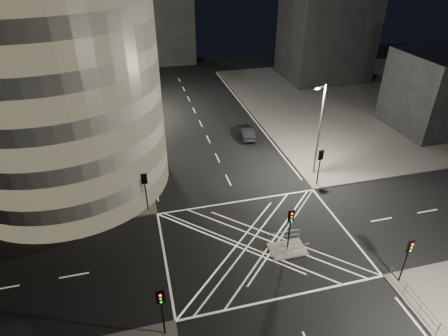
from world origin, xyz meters
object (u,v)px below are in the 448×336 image
object	(u,v)px
street_lamp_left_near	(132,136)
traffic_signal_fr	(320,161)
central_island	(287,249)
traffic_signal_nr	(408,254)
traffic_signal_nl	(161,305)
traffic_signal_island	(290,223)
street_lamp_right_far	(319,128)
street_lamp_left_far	(126,80)
sedan	(246,132)
traffic_signal_fl	(145,185)

from	to	relation	value
street_lamp_left_near	traffic_signal_fr	bearing A→B (deg)	-15.92
central_island	traffic_signal_nr	xyz separation A→B (m)	(6.80, -5.30, 2.84)
traffic_signal_nl	traffic_signal_island	xyz separation A→B (m)	(10.80, 5.30, 0.00)
street_lamp_left_near	street_lamp_right_far	size ratio (longest dim) A/B	1.00
central_island	street_lamp_left_far	xyz separation A→B (m)	(-11.44, 31.50, 5.47)
traffic_signal_nl	traffic_signal_fr	xyz separation A→B (m)	(17.60, 13.60, 0.00)
street_lamp_left_near	sedan	size ratio (longest dim) A/B	2.15
traffic_signal_island	street_lamp_left_near	xyz separation A→B (m)	(-11.44, 13.50, 2.63)
traffic_signal_fl	street_lamp_left_near	bearing A→B (deg)	96.97
central_island	traffic_signal_nr	distance (m)	9.08
traffic_signal_nl	traffic_signal_island	world-z (taller)	same
traffic_signal_island	street_lamp_right_far	distance (m)	13.13
central_island	traffic_signal_fl	distance (m)	13.91
traffic_signal_nr	street_lamp_right_far	world-z (taller)	street_lamp_right_far
traffic_signal_nr	traffic_signal_island	xyz separation A→B (m)	(-6.80, 5.30, 0.00)
street_lamp_left_near	street_lamp_right_far	world-z (taller)	same
central_island	street_lamp_right_far	world-z (taller)	street_lamp_right_far
traffic_signal_fr	traffic_signal_island	world-z (taller)	same
central_island	traffic_signal_island	size ratio (longest dim) A/B	0.75
traffic_signal_fr	traffic_signal_nl	bearing A→B (deg)	-142.31
sedan	street_lamp_left_near	bearing A→B (deg)	30.66
traffic_signal_fl	street_lamp_left_far	xyz separation A→B (m)	(-0.64, 23.20, 2.63)
traffic_signal_fl	traffic_signal_fr	xyz separation A→B (m)	(17.60, 0.00, 0.00)
street_lamp_left_near	sedan	bearing A→B (deg)	27.26
street_lamp_left_near	street_lamp_left_far	world-z (taller)	same
street_lamp_right_far	street_lamp_left_near	bearing A→B (deg)	170.97
traffic_signal_fr	traffic_signal_island	bearing A→B (deg)	-129.33
traffic_signal_nr	sedan	size ratio (longest dim) A/B	0.86
sedan	street_lamp_right_far	bearing A→B (deg)	117.30
traffic_signal_nr	street_lamp_right_far	xyz separation A→B (m)	(0.64, 15.80, 2.63)
traffic_signal_fr	street_lamp_left_near	world-z (taller)	street_lamp_left_near
central_island	traffic_signal_fr	size ratio (longest dim) A/B	0.75
traffic_signal_fr	traffic_signal_island	size ratio (longest dim) A/B	1.00
traffic_signal_fl	sedan	size ratio (longest dim) A/B	0.86
traffic_signal_fr	street_lamp_left_near	distance (m)	19.14
traffic_signal_nr	traffic_signal_island	world-z (taller)	same
traffic_signal_island	sedan	xyz separation A→B (m)	(2.85, 20.86, -2.15)
traffic_signal_fr	street_lamp_right_far	size ratio (longest dim) A/B	0.40
traffic_signal_fl	street_lamp_left_near	size ratio (longest dim) A/B	0.40
traffic_signal_fl	sedan	distance (m)	18.67
traffic_signal_fr	street_lamp_right_far	xyz separation A→B (m)	(0.64, 2.20, 2.63)
street_lamp_left_far	traffic_signal_nr	bearing A→B (deg)	-63.64
traffic_signal_nl	street_lamp_right_far	world-z (taller)	street_lamp_right_far
street_lamp_left_near	central_island	bearing A→B (deg)	-49.73
street_lamp_left_near	street_lamp_left_far	bearing A→B (deg)	90.00
traffic_signal_nr	sedan	world-z (taller)	traffic_signal_nr
central_island	street_lamp_left_far	bearing A→B (deg)	109.95
street_lamp_right_far	sedan	distance (m)	12.30
central_island	traffic_signal_fl	xyz separation A→B (m)	(-10.80, 8.30, 2.84)
traffic_signal_nl	traffic_signal_nr	size ratio (longest dim) A/B	1.00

